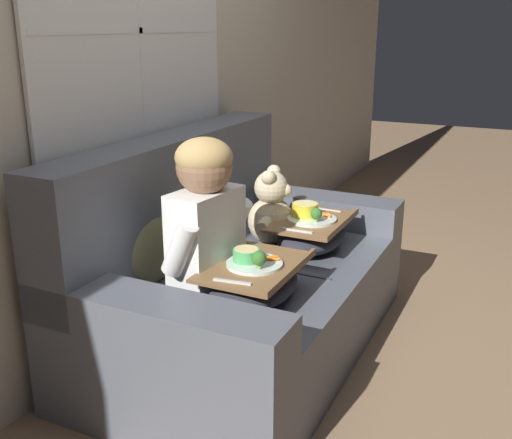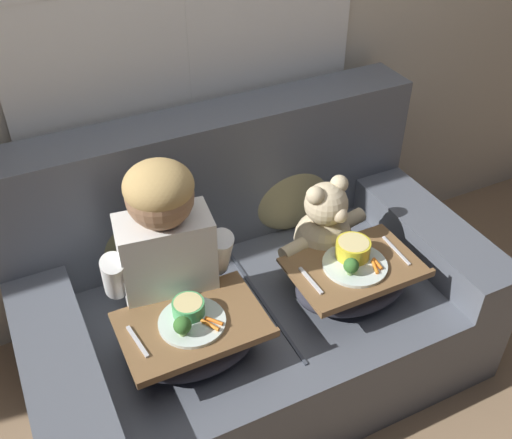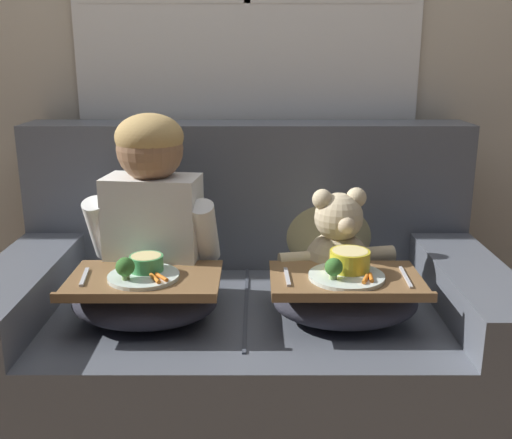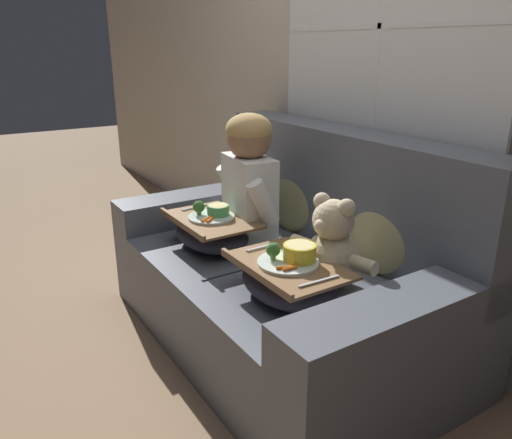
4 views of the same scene
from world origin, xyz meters
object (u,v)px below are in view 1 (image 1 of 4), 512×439
at_px(couch, 233,278).
at_px(throw_pillow_behind_child, 149,237).
at_px(child_figure, 206,209).
at_px(throw_pillow_behind_teddy, 221,200).
at_px(lap_tray_child, 254,281).
at_px(lap_tray_teddy, 311,233).
at_px(teddy_bear, 272,211).

relative_size(couch, throw_pillow_behind_child, 4.21).
bearing_deg(child_figure, throw_pillow_behind_teddy, 23.99).
height_order(throw_pillow_behind_teddy, child_figure, child_figure).
relative_size(child_figure, lap_tray_child, 1.34).
distance_m(throw_pillow_behind_teddy, lap_tray_teddy, 0.49).
bearing_deg(lap_tray_teddy, lap_tray_child, -179.90).
distance_m(couch, throw_pillow_behind_child, 0.46).
bearing_deg(child_figure, teddy_bear, -0.37).
relative_size(couch, child_figure, 2.70).
xyz_separation_m(lap_tray_child, lap_tray_teddy, (0.62, 0.00, 0.00)).
bearing_deg(child_figure, couch, 9.09).
distance_m(throw_pillow_behind_child, lap_tray_child, 0.50).
height_order(couch, lap_tray_child, couch).
relative_size(couch, lap_tray_teddy, 3.62).
distance_m(couch, throw_pillow_behind_teddy, 0.46).
height_order(throw_pillow_behind_child, throw_pillow_behind_teddy, throw_pillow_behind_child).
bearing_deg(throw_pillow_behind_teddy, child_figure, -156.01).
xyz_separation_m(throw_pillow_behind_child, child_figure, (-0.00, -0.27, 0.16)).
xyz_separation_m(couch, throw_pillow_behind_child, (-0.31, 0.23, 0.26)).
height_order(lap_tray_child, lap_tray_teddy, lap_tray_child).
relative_size(teddy_bear, lap_tray_teddy, 0.88).
bearing_deg(throw_pillow_behind_teddy, lap_tray_child, -141.83).
bearing_deg(throw_pillow_behind_child, couch, -36.13).
distance_m(teddy_bear, lap_tray_child, 0.66).
height_order(throw_pillow_behind_teddy, teddy_bear, teddy_bear).
bearing_deg(teddy_bear, child_figure, 179.63).
xyz_separation_m(throw_pillow_behind_child, lap_tray_child, (-0.00, -0.49, -0.10)).
xyz_separation_m(couch, lap_tray_child, (-0.31, -0.26, 0.16)).
height_order(teddy_bear, lap_tray_child, teddy_bear).
bearing_deg(throw_pillow_behind_child, throw_pillow_behind_teddy, 0.00).
xyz_separation_m(couch, lap_tray_teddy, (0.31, -0.26, 0.16)).
bearing_deg(couch, lap_tray_teddy, -39.98).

